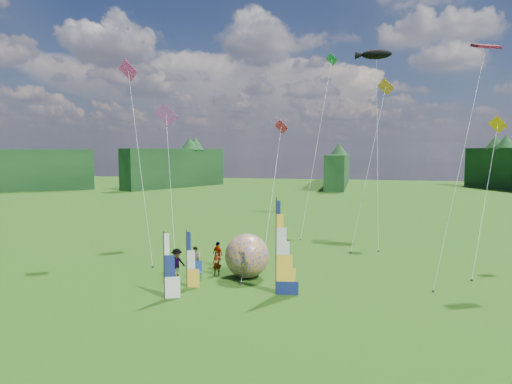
% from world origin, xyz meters
% --- Properties ---
extents(ground, '(220.00, 220.00, 0.00)m').
position_xyz_m(ground, '(0.00, 0.00, 0.00)').
color(ground, '#244B14').
rests_on(ground, ground).
extents(treeline_ring, '(210.00, 210.00, 8.00)m').
position_xyz_m(treeline_ring, '(0.00, 0.00, 4.00)').
color(treeline_ring, '#1D4C1E').
rests_on(treeline_ring, ground).
extents(feather_banner_main, '(1.41, 0.30, 5.23)m').
position_xyz_m(feather_banner_main, '(0.56, 2.12, 2.62)').
color(feather_banner_main, navy).
rests_on(feather_banner_main, ground).
extents(side_banner_left, '(0.93, 0.24, 3.29)m').
position_xyz_m(side_banner_left, '(-4.72, 2.30, 1.64)').
color(side_banner_left, yellow).
rests_on(side_banner_left, ground).
extents(side_banner_far, '(0.99, 0.53, 3.56)m').
position_xyz_m(side_banner_far, '(-5.13, 0.07, 1.78)').
color(side_banner_far, white).
rests_on(side_banner_far, ground).
extents(bol_inflatable, '(3.42, 3.42, 2.76)m').
position_xyz_m(bol_inflatable, '(-1.83, 5.10, 1.38)').
color(bol_inflatable, navy).
rests_on(bol_inflatable, ground).
extents(spectator_a, '(0.56, 0.37, 1.54)m').
position_xyz_m(spectator_a, '(-3.84, 5.20, 0.77)').
color(spectator_a, '#66594C').
rests_on(spectator_a, ground).
extents(spectator_b, '(0.82, 0.68, 1.52)m').
position_xyz_m(spectator_b, '(-5.71, 6.35, 0.76)').
color(spectator_b, '#66594C').
rests_on(spectator_b, ground).
extents(spectator_c, '(1.04, 1.24, 1.86)m').
position_xyz_m(spectator_c, '(-6.09, 4.05, 0.93)').
color(spectator_c, '#66594C').
rests_on(spectator_c, ground).
extents(spectator_d, '(1.06, 0.91, 1.71)m').
position_xyz_m(spectator_d, '(-4.46, 7.39, 0.86)').
color(spectator_d, '#66594C').
rests_on(spectator_d, ground).
extents(camp_chair, '(0.84, 0.84, 1.16)m').
position_xyz_m(camp_chair, '(-4.68, 3.82, 0.58)').
color(camp_chair, navy).
rests_on(camp_chair, ground).
extents(kite_whale, '(5.49, 16.16, 19.48)m').
position_xyz_m(kite_whale, '(6.43, 20.87, 9.74)').
color(kite_whale, black).
rests_on(kite_whale, ground).
extents(kite_rainbow_delta, '(9.56, 12.26, 12.81)m').
position_xyz_m(kite_rainbow_delta, '(-9.84, 11.88, 6.41)').
color(kite_rainbow_delta, red).
rests_on(kite_rainbow_delta, ground).
extents(kite_parafoil, '(9.48, 11.22, 16.43)m').
position_xyz_m(kite_parafoil, '(10.92, 7.60, 8.21)').
color(kite_parafoil, '#AF102F').
rests_on(kite_parafoil, ground).
extents(small_kite_red, '(5.37, 12.29, 11.37)m').
position_xyz_m(small_kite_red, '(-2.25, 16.27, 5.69)').
color(small_kite_red, '#F52D43').
rests_on(small_kite_red, ground).
extents(small_kite_orange, '(8.13, 11.30, 14.99)m').
position_xyz_m(small_kite_orange, '(5.73, 17.54, 7.49)').
color(small_kite_orange, orange).
rests_on(small_kite_orange, ground).
extents(small_kite_yellow, '(6.06, 9.66, 10.90)m').
position_xyz_m(small_kite_yellow, '(13.21, 10.97, 5.45)').
color(small_kite_yellow, '#FFAE06').
rests_on(small_kite_yellow, ground).
extents(small_kite_pink, '(7.32, 8.01, 15.55)m').
position_xyz_m(small_kite_pink, '(-10.73, 8.48, 7.77)').
color(small_kite_pink, '#DA3388').
rests_on(small_kite_pink, ground).
extents(small_kite_green, '(7.71, 12.41, 18.68)m').
position_xyz_m(small_kite_green, '(0.85, 22.78, 9.34)').
color(small_kite_green, green).
rests_on(small_kite_green, ground).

